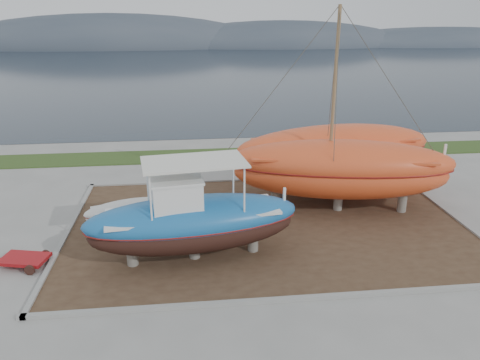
{
  "coord_description": "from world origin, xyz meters",
  "views": [
    {
      "loc": [
        -3.52,
        -15.61,
        9.45
      ],
      "look_at": [
        -1.3,
        4.0,
        2.31
      ],
      "focal_mm": 35.0,
      "sensor_mm": 36.0,
      "label": 1
    }
  ],
  "objects_px": {
    "blue_caique": "(193,211)",
    "orange_sailboat": "(345,114)",
    "white_dinghy": "(126,213)",
    "orange_bare_hull": "(334,160)",
    "red_trailer": "(25,262)"
  },
  "relations": [
    {
      "from": "blue_caique",
      "to": "orange_sailboat",
      "type": "distance_m",
      "value": 8.75
    },
    {
      "from": "blue_caique",
      "to": "white_dinghy",
      "type": "relative_size",
      "value": 2.24
    },
    {
      "from": "blue_caique",
      "to": "white_dinghy",
      "type": "xyz_separation_m",
      "value": [
        -3.08,
        3.46,
        -1.47
      ]
    },
    {
      "from": "blue_caique",
      "to": "white_dinghy",
      "type": "bearing_deg",
      "value": 124.23
    },
    {
      "from": "white_dinghy",
      "to": "orange_bare_hull",
      "type": "distance_m",
      "value": 11.3
    },
    {
      "from": "orange_sailboat",
      "to": "orange_bare_hull",
      "type": "bearing_deg",
      "value": 89.77
    },
    {
      "from": "orange_sailboat",
      "to": "orange_bare_hull",
      "type": "distance_m",
      "value": 3.97
    },
    {
      "from": "blue_caique",
      "to": "orange_sailboat",
      "type": "xyz_separation_m",
      "value": [
        7.24,
        4.05,
        2.8
      ]
    },
    {
      "from": "orange_sailboat",
      "to": "orange_bare_hull",
      "type": "xyz_separation_m",
      "value": [
        0.48,
        2.52,
        -3.03
      ]
    },
    {
      "from": "orange_bare_hull",
      "to": "red_trailer",
      "type": "relative_size",
      "value": 4.18
    },
    {
      "from": "red_trailer",
      "to": "blue_caique",
      "type": "bearing_deg",
      "value": 12.05
    },
    {
      "from": "blue_caique",
      "to": "orange_sailboat",
      "type": "bearing_deg",
      "value": 21.81
    },
    {
      "from": "blue_caique",
      "to": "red_trailer",
      "type": "distance_m",
      "value": 6.92
    },
    {
      "from": "orange_sailboat",
      "to": "red_trailer",
      "type": "xyz_separation_m",
      "value": [
        -13.89,
        -3.89,
        -4.71
      ]
    },
    {
      "from": "blue_caique",
      "to": "orange_sailboat",
      "type": "height_order",
      "value": "orange_sailboat"
    }
  ]
}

